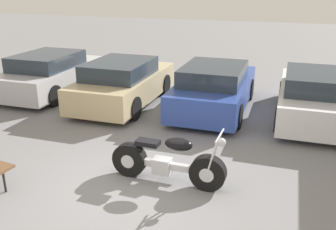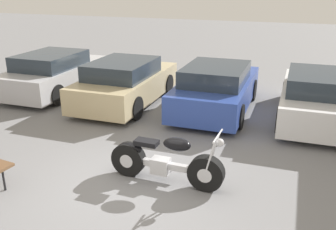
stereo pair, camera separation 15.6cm
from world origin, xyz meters
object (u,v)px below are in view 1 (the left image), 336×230
Objects in this scene: motorcycle at (166,161)px; parked_car_champagne at (123,83)px; parked_car_blue at (214,88)px; parked_car_white at (316,97)px; parked_car_silver at (52,74)px.

parked_car_champagne reaches higher than motorcycle.
parked_car_white is at bearing 0.84° from parked_car_blue.
parked_car_champagne is at bearing -176.81° from parked_car_white.
motorcycle is 0.53× the size of parked_car_white.
parked_car_white is at bearing 3.19° from parked_car_champagne.
parked_car_silver is 5.48m from parked_car_blue.
parked_car_blue and parked_car_white have the same top height.
parked_car_white is at bearing 58.10° from motorcycle.
parked_car_blue is at bearing 89.89° from motorcycle.
motorcycle is at bearing -121.90° from parked_car_white.
motorcycle is at bearing -90.11° from parked_car_blue.
parked_car_silver and parked_car_champagne have the same top height.
motorcycle is at bearing -56.40° from parked_car_champagne.
parked_car_silver is 2.76m from parked_car_champagne.
parked_car_champagne is 5.49m from parked_car_white.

